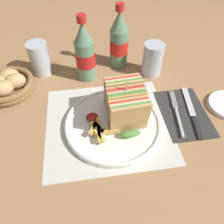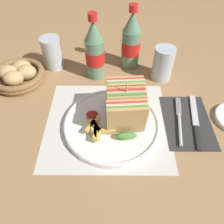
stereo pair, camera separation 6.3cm
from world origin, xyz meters
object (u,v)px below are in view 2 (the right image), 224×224
object	(u,v)px
coke_bottle_near	(95,52)
glass_near	(163,64)
coke_bottle_far	(131,42)
glass_far	(53,55)
fork	(180,124)
knife	(196,121)
plate_main	(112,124)
club_sandwich	(126,106)
bread_basket	(18,75)

from	to	relation	value
coke_bottle_near	glass_near	xyz separation A→B (m)	(0.23, -0.01, -0.04)
coke_bottle_far	glass_far	distance (m)	0.29
fork	knife	size ratio (longest dim) A/B	0.88
plate_main	glass_far	world-z (taller)	glass_far
club_sandwich	glass_near	xyz separation A→B (m)	(0.14, 0.21, -0.01)
glass_near	bread_basket	distance (m)	0.51
knife	glass_near	distance (m)	0.23
club_sandwich	glass_far	xyz separation A→B (m)	(-0.26, 0.27, -0.02)
glass_far	bread_basket	size ratio (longest dim) A/B	0.66
glass_near	glass_far	bearing A→B (deg)	170.96
fork	bread_basket	distance (m)	0.57
knife	glass_near	bearing A→B (deg)	117.80
coke_bottle_far	glass_near	size ratio (longest dim) A/B	1.93
club_sandwich	bread_basket	bearing A→B (deg)	153.12
plate_main	fork	size ratio (longest dim) A/B	1.51
plate_main	knife	bearing A→B (deg)	3.63
club_sandwich	coke_bottle_far	bearing A→B (deg)	84.39
glass_far	club_sandwich	bearing A→B (deg)	-46.83
fork	glass_far	bearing A→B (deg)	153.58
club_sandwich	knife	xyz separation A→B (m)	(0.21, -0.00, -0.06)
club_sandwich	glass_near	world-z (taller)	club_sandwich
club_sandwich	coke_bottle_far	distance (m)	0.29
fork	glass_near	world-z (taller)	glass_near
knife	coke_bottle_near	bearing A→B (deg)	152.39
knife	fork	bearing A→B (deg)	-154.83
coke_bottle_far	plate_main	bearing A→B (deg)	-102.34
fork	plate_main	bearing A→B (deg)	-171.50
plate_main	coke_bottle_far	bearing A→B (deg)	77.66
coke_bottle_near	coke_bottle_far	distance (m)	0.14
glass_near	bread_basket	bearing A→B (deg)	-177.07
bread_basket	glass_near	bearing A→B (deg)	2.93
club_sandwich	fork	size ratio (longest dim) A/B	0.89
plate_main	fork	world-z (taller)	plate_main
knife	coke_bottle_far	xyz separation A→B (m)	(-0.18, 0.29, 0.09)
fork	glass_far	distance (m)	0.51
coke_bottle_far	glass_far	size ratio (longest dim) A/B	1.93
fork	glass_near	bearing A→B (deg)	104.37
plate_main	coke_bottle_near	distance (m)	0.26
coke_bottle_far	knife	bearing A→B (deg)	-57.22
glass_far	bread_basket	distance (m)	0.14
coke_bottle_far	glass_near	world-z (taller)	coke_bottle_far
fork	coke_bottle_far	world-z (taller)	coke_bottle_far
knife	glass_far	xyz separation A→B (m)	(-0.47, 0.28, 0.04)
club_sandwich	glass_far	bearing A→B (deg)	133.17
coke_bottle_far	glass_near	xyz separation A→B (m)	(0.11, -0.07, -0.04)
club_sandwich	coke_bottle_far	xyz separation A→B (m)	(0.03, 0.28, 0.03)
coke_bottle_near	bread_basket	bearing A→B (deg)	-172.10
fork	knife	bearing A→B (deg)	25.17
plate_main	bread_basket	bearing A→B (deg)	148.39
bread_basket	club_sandwich	bearing A→B (deg)	-26.88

